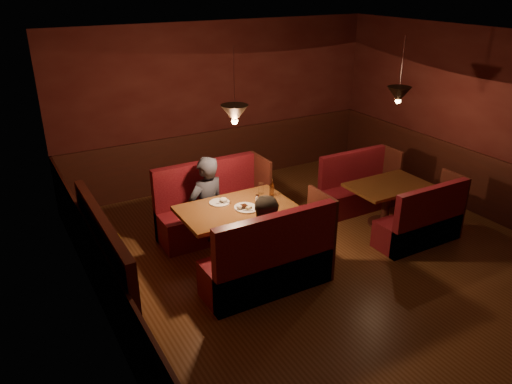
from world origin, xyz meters
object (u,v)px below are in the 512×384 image
diner_a (206,189)px  second_bench_far (357,190)px  main_bench_far (212,212)px  second_bench_near (422,225)px  second_table (387,195)px  diner_b (269,229)px  main_bench_near (271,265)px  main_table (237,219)px

diner_a → second_bench_far: bearing=162.9°
diner_a → main_bench_far: bearing=-145.8°
second_bench_near → second_table: bearing=92.2°
second_bench_far → diner_b: 2.75m
main_bench_far → second_bench_far: bearing=-7.5°
second_table → second_bench_near: 0.75m
main_bench_near → diner_a: 1.59m
diner_a → second_bench_near: bearing=135.2°
second_bench_near → diner_a: (-2.66, 1.59, 0.53)m
main_bench_far → main_bench_near: (0.00, -1.69, 0.00)m
main_bench_near → second_bench_near: size_ratio=1.23×
main_table → diner_b: 0.71m
main_table → diner_a: size_ratio=0.90×
main_bench_near → second_table: (2.47, 0.65, 0.15)m
main_bench_far → diner_b: 1.59m
second_bench_near → diner_b: 2.49m
main_bench_near → main_bench_far: bearing=90.0°
second_bench_near → diner_a: 3.14m
main_bench_far → diner_a: (-0.16, -0.18, 0.48)m
main_bench_far → second_table: bearing=-23.0°
diner_b → main_bench_far: bearing=85.7°
main_table → second_bench_near: size_ratio=1.12×
second_table → second_bench_far: bearing=87.8°
main_table → diner_a: (-0.15, 0.66, 0.22)m
main_bench_near → second_bench_far: (2.49, 1.37, -0.05)m
main_bench_near → diner_a: (-0.16, 1.51, 0.48)m
main_bench_near → second_bench_near: main_bench_near is taller
main_table → second_table: bearing=-4.7°
second_table → diner_b: bearing=-168.6°
second_bench_far → second_table: bearing=-92.2°
main_table → main_bench_far: 0.88m
main_bench_near → second_bench_far: bearing=28.7°
second_table → diner_b: (-2.40, -0.49, 0.27)m
main_bench_far → diner_b: size_ratio=1.07×
main_table → second_bench_near: bearing=-20.2°
main_bench_far → diner_b: (0.06, -1.53, 0.41)m
second_table → main_bench_far: bearing=157.0°
main_table → second_bench_near: main_table is taller
main_table → diner_a: bearing=102.3°
diner_b → main_table: bearing=89.9°
main_bench_far → second_bench_near: bearing=-35.4°
second_bench_far → main_table: bearing=-168.4°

